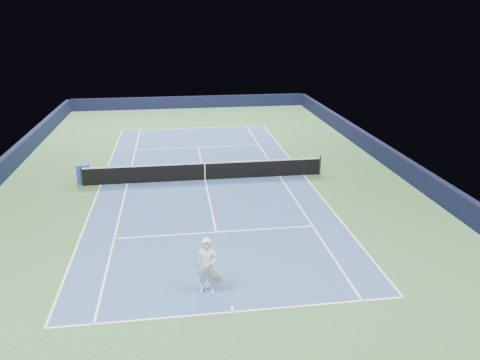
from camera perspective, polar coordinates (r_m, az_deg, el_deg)
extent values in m
plane|color=#345C32|center=(25.34, -4.28, 0.02)|extent=(40.00, 40.00, 0.00)
cube|color=black|center=(44.37, -6.16, 9.41)|extent=(22.00, 0.35, 1.10)
cube|color=black|center=(27.97, 18.41, 2.15)|extent=(0.35, 40.00, 1.10)
cube|color=#2C4B7D|center=(25.34, -4.28, 0.02)|extent=(10.97, 23.77, 0.01)
cube|color=white|center=(36.72, -5.62, 6.33)|extent=(10.97, 0.08, 0.00)
cube|color=white|center=(14.77, -0.85, -15.79)|extent=(10.97, 0.08, 0.00)
cube|color=white|center=(26.24, 7.75, 0.62)|extent=(0.08, 23.77, 0.00)
cube|color=white|center=(25.61, -16.61, -0.56)|extent=(0.08, 23.77, 0.00)
cube|color=white|center=(25.91, 4.83, 0.48)|extent=(0.08, 23.77, 0.00)
cube|color=white|center=(25.43, -13.57, -0.41)|extent=(0.08, 23.77, 0.00)
cube|color=white|center=(31.42, -5.12, 3.99)|extent=(8.23, 0.08, 0.00)
cube|color=white|center=(19.46, -2.92, -6.36)|extent=(8.23, 0.08, 0.00)
cube|color=white|center=(25.34, -4.28, 0.04)|extent=(0.08, 12.80, 0.00)
cube|color=white|center=(36.57, -5.61, 6.28)|extent=(0.08, 0.30, 0.00)
cube|color=white|center=(14.89, -0.92, -15.45)|extent=(0.08, 0.30, 0.00)
cylinder|color=black|center=(25.59, -18.75, 0.45)|extent=(0.10, 0.10, 1.07)
cylinder|color=black|center=(26.33, 9.72, 1.79)|extent=(0.10, 0.10, 1.07)
cube|color=black|center=(25.19, -4.31, 0.99)|extent=(12.80, 0.03, 0.91)
cube|color=white|center=(25.03, -4.34, 2.05)|extent=(12.80, 0.04, 0.06)
cube|color=white|center=(25.19, -4.31, 0.99)|extent=(0.05, 0.04, 0.91)
cube|color=blue|center=(26.08, -18.56, 0.79)|extent=(0.65, 0.60, 1.03)
cube|color=white|center=(26.05, -17.92, 0.68)|extent=(0.02, 0.46, 0.46)
imported|color=white|center=(15.20, -4.01, -10.41)|extent=(0.81, 0.66, 1.92)
cylinder|color=pink|center=(15.31, -2.75, -11.28)|extent=(0.03, 0.03, 0.32)
cylinder|color=black|center=(15.44, -2.74, -12.05)|extent=(0.32, 0.02, 0.32)
cylinder|color=pink|center=(15.44, -2.74, -12.05)|extent=(0.34, 0.03, 0.34)
sphere|color=#B3D62D|center=(15.77, -3.98, -6.46)|extent=(0.07, 0.07, 0.07)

